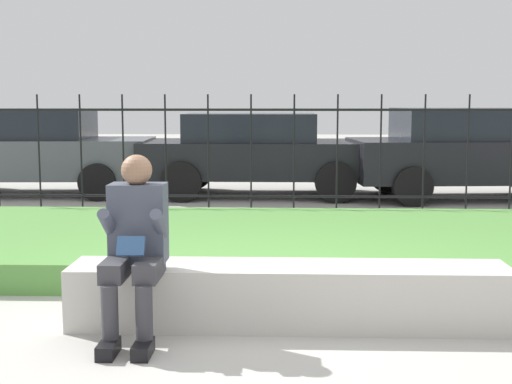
% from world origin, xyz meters
% --- Properties ---
extents(ground_plane, '(60.00, 60.00, 0.00)m').
position_xyz_m(ground_plane, '(0.00, 0.00, 0.00)').
color(ground_plane, '#B2AFA8').
extents(stone_bench, '(3.11, 0.52, 0.44)m').
position_xyz_m(stone_bench, '(0.17, 0.00, 0.19)').
color(stone_bench, beige).
rests_on(stone_bench, ground_plane).
extents(person_seated_reader, '(0.42, 0.73, 1.24)m').
position_xyz_m(person_seated_reader, '(-0.86, -0.29, 0.67)').
color(person_seated_reader, black).
rests_on(person_seated_reader, ground_plane).
extents(grass_berm, '(9.97, 3.24, 0.26)m').
position_xyz_m(grass_berm, '(0.00, 2.32, 0.13)').
color(grass_berm, '#569342').
rests_on(grass_berm, ground_plane).
extents(iron_fence, '(7.97, 0.03, 1.69)m').
position_xyz_m(iron_fence, '(0.00, 4.48, 0.88)').
color(iron_fence, black).
rests_on(iron_fence, ground_plane).
extents(car_parked_left, '(4.01, 2.06, 1.46)m').
position_xyz_m(car_parked_left, '(-4.14, 7.13, 0.76)').
color(car_parked_left, '#4C5156').
rests_on(car_parked_left, ground_plane).
extents(car_parked_center, '(3.96, 1.95, 1.40)m').
position_xyz_m(car_parked_center, '(-0.29, 7.13, 0.75)').
color(car_parked_center, black).
rests_on(car_parked_center, ground_plane).
extents(car_parked_right, '(4.12, 2.13, 1.49)m').
position_xyz_m(car_parked_right, '(3.25, 6.86, 0.78)').
color(car_parked_right, black).
rests_on(car_parked_right, ground_plane).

